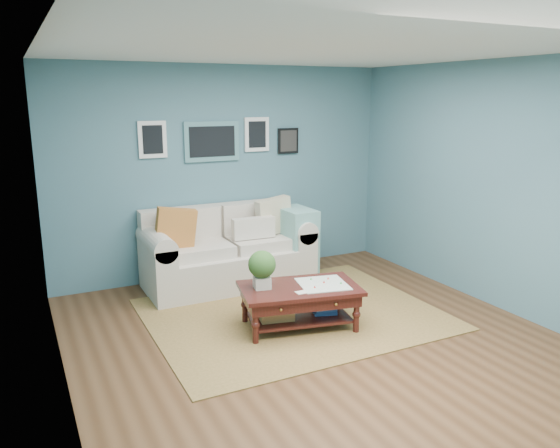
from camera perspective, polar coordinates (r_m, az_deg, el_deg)
room_shell at (r=4.94m, az=4.37°, el=2.13°), size 5.00×5.02×2.70m
area_rug at (r=5.99m, az=1.35°, el=-9.38°), size 3.01×2.41×0.01m
loveseat at (r=6.85m, az=-4.85°, el=-2.67°), size 2.09×0.95×1.07m
coffee_table at (r=5.53m, az=1.40°, el=-7.30°), size 1.30×0.92×0.83m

